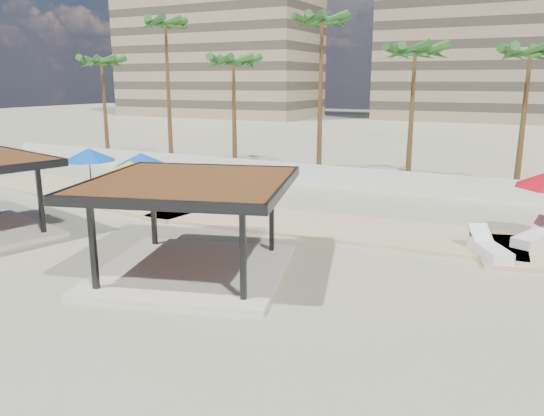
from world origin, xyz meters
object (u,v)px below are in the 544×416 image
at_px(lounger_a, 182,202).
at_px(pavilion_central, 191,217).
at_px(lounger_b, 534,238).
at_px(umbrella_a, 89,155).
at_px(lounger_c, 489,249).

bearing_deg(lounger_a, pavilion_central, -124.42).
distance_m(lounger_a, lounger_b, 15.53).
bearing_deg(umbrella_a, pavilion_central, -31.14).
relative_size(umbrella_a, lounger_c, 1.57).
height_order(lounger_a, lounger_b, lounger_a).
relative_size(pavilion_central, umbrella_a, 2.11).
distance_m(lounger_b, lounger_c, 2.61).
xyz_separation_m(pavilion_central, umbrella_a, (-11.51, 6.95, 0.46)).
relative_size(pavilion_central, lounger_a, 3.05).
bearing_deg(umbrella_a, lounger_a, -0.14).
bearing_deg(lounger_a, lounger_b, -68.93).
bearing_deg(pavilion_central, lounger_c, 17.43).
distance_m(pavilion_central, lounger_b, 12.89).
relative_size(pavilion_central, lounger_c, 3.32).
height_order(pavilion_central, lounger_b, pavilion_central).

